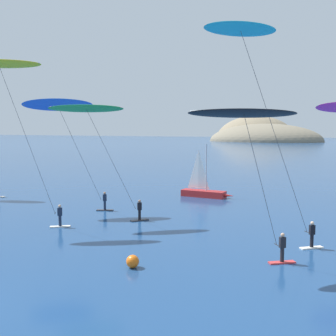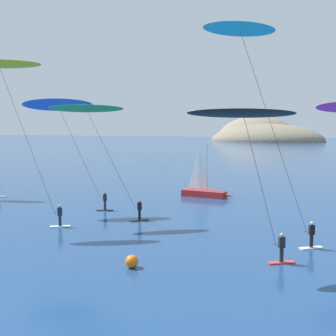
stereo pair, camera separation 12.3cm
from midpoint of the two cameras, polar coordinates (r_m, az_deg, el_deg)
name	(u,v)px [view 1 (the left image)]	position (r m, az deg, el deg)	size (l,w,h in m)	color
headland_island	(260,141)	(233.06, 12.32, 3.61)	(58.83, 53.15, 27.45)	#7A705B
sailboat_near	(206,191)	(45.49, 5.10, -3.14)	(5.95, 1.88, 5.70)	#B22323
kitesurfer_blue	(61,111)	(38.00, -14.40, 7.45)	(7.00, 4.69, 10.02)	#2D2D33
kitesurfer_cyan	(248,51)	(25.11, 10.67, 15.26)	(6.88, 5.55, 13.36)	silver
kitesurfer_green	(92,118)	(33.07, -10.42, 6.63)	(6.64, 5.02, 9.29)	#2D2D33
kitesurfer_yellow	(4,78)	(33.09, -21.39, 11.29)	(7.10, 4.44, 12.37)	silver
kitesurfer_black	(248,125)	(22.58, 10.57, 5.72)	(5.68, 4.49, 8.55)	red
marker_buoy	(133,261)	(23.16, -4.97, -12.49)	(0.70, 0.70, 0.70)	orange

